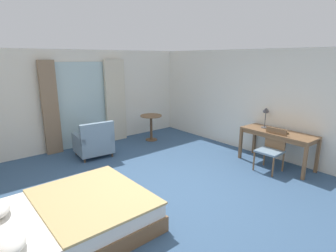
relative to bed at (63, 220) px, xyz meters
name	(u,v)px	position (x,y,z in m)	size (l,w,h in m)	color
ground	(167,194)	(1.85, 0.06, -0.29)	(6.67, 7.60, 0.10)	#38567A
wall_back	(82,99)	(1.85, 3.60, 1.02)	(6.27, 0.12, 2.53)	white
wall_right	(266,103)	(4.92, 0.06, 1.02)	(0.12, 7.20, 2.53)	white
balcony_glass_door	(84,105)	(1.86, 3.52, 0.87)	(1.33, 0.02, 2.23)	silver
curtain_panel_left	(50,108)	(0.97, 3.42, 0.90)	(0.38, 0.10, 2.28)	#897056
curtain_panel_right	(115,101)	(2.74, 3.42, 0.90)	(0.59, 0.10, 2.28)	beige
bed	(63,220)	(0.00, 0.00, 0.00)	(2.19, 1.71, 1.05)	brown
writing_desk	(278,136)	(4.50, -0.53, 0.44)	(0.65, 1.58, 0.77)	brown
desk_chair	(272,147)	(4.16, -0.60, 0.26)	(0.46, 0.48, 0.90)	gray
desk_lamp	(266,112)	(4.69, -0.09, 0.86)	(0.33, 0.25, 0.50)	#4C4C51
closed_book	(281,132)	(4.43, -0.63, 0.54)	(0.20, 0.25, 0.03)	brown
armchair_by_window	(94,143)	(1.64, 2.55, 0.10)	(0.85, 0.82, 0.88)	gray
round_cafe_table	(151,122)	(3.48, 2.74, 0.29)	(0.61, 0.61, 0.74)	brown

